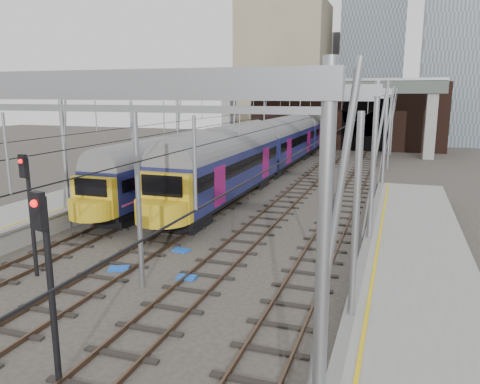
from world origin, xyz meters
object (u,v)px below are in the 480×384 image
at_px(train_second, 206,156).
at_px(signal_near_centre, 47,268).
at_px(signal_near_left, 29,201).
at_px(train_main, 302,134).

bearing_deg(train_second, signal_near_centre, -75.06).
bearing_deg(signal_near_centre, signal_near_left, 149.84).
distance_m(train_main, signal_near_centre, 47.59).
bearing_deg(train_main, signal_near_left, -93.79).
bearing_deg(signal_near_centre, train_second, 119.16).
xyz_separation_m(train_main, signal_near_centre, (3.18, -47.48, 0.58)).
bearing_deg(train_second, train_main, 79.00).
distance_m(train_second, signal_near_left, 21.13).
xyz_separation_m(train_main, signal_near_left, (-2.76, -41.67, 0.55)).
xyz_separation_m(train_second, signal_near_centre, (7.18, -26.90, 0.84)).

